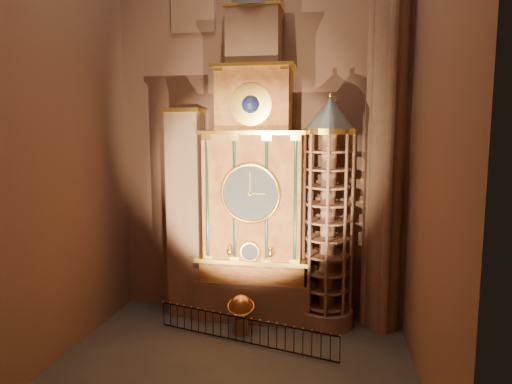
% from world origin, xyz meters
% --- Properties ---
extents(floor, '(14.00, 14.00, 0.00)m').
position_xyz_m(floor, '(0.00, 0.00, 0.00)').
color(floor, '#383330').
rests_on(floor, ground).
extents(wall_back, '(22.00, 0.00, 22.00)m').
position_xyz_m(wall_back, '(0.00, 6.00, 11.00)').
color(wall_back, brown).
rests_on(wall_back, floor).
extents(wall_left, '(0.00, 22.00, 22.00)m').
position_xyz_m(wall_left, '(-7.00, 0.00, 11.00)').
color(wall_left, brown).
rests_on(wall_left, floor).
extents(wall_right, '(0.00, 22.00, 22.00)m').
position_xyz_m(wall_right, '(7.00, 0.00, 11.00)').
color(wall_right, brown).
rests_on(wall_right, floor).
extents(astronomical_clock, '(5.60, 2.41, 16.70)m').
position_xyz_m(astronomical_clock, '(0.00, 4.96, 6.68)').
color(astronomical_clock, '#8C634C').
rests_on(astronomical_clock, floor).
extents(portrait_tower, '(1.80, 1.60, 10.20)m').
position_xyz_m(portrait_tower, '(-3.40, 4.98, 5.15)').
color(portrait_tower, '#8C634C').
rests_on(portrait_tower, floor).
extents(stair_turret, '(2.50, 2.50, 10.80)m').
position_xyz_m(stair_turret, '(3.50, 4.70, 5.27)').
color(stair_turret, '#8C634C').
rests_on(stair_turret, floor).
extents(gothic_pier, '(2.04, 2.04, 22.00)m').
position_xyz_m(gothic_pier, '(6.10, 5.00, 11.00)').
color(gothic_pier, '#8C634C').
rests_on(gothic_pier, floor).
extents(celestial_globe, '(1.39, 1.33, 1.79)m').
position_xyz_m(celestial_globe, '(-0.26, 3.05, 1.07)').
color(celestial_globe, '#8C634C').
rests_on(celestial_globe, floor).
extents(iron_railing, '(8.14, 2.23, 1.13)m').
position_xyz_m(iron_railing, '(0.08, 2.02, 0.61)').
color(iron_railing, black).
rests_on(iron_railing, floor).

